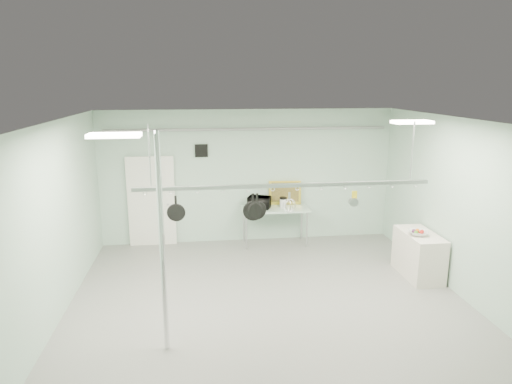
{
  "coord_description": "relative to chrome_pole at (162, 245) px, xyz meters",
  "views": [
    {
      "loc": [
        -1.15,
        -6.7,
        3.81
      ],
      "look_at": [
        -0.18,
        1.0,
        1.94
      ],
      "focal_mm": 32.0,
      "sensor_mm": 36.0,
      "label": 1
    }
  ],
  "objects": [
    {
      "name": "floor",
      "position": [
        1.7,
        0.6,
        -1.6
      ],
      "size": [
        8.0,
        8.0,
        0.0
      ],
      "primitive_type": "plane",
      "color": "gray",
      "rests_on": "ground"
    },
    {
      "name": "ceiling",
      "position": [
        1.7,
        0.6,
        1.59
      ],
      "size": [
        7.0,
        8.0,
        0.02
      ],
      "primitive_type": "cube",
      "color": "silver",
      "rests_on": "back_wall"
    },
    {
      "name": "back_wall",
      "position": [
        1.7,
        4.59,
        0.0
      ],
      "size": [
        7.0,
        0.02,
        3.2
      ],
      "primitive_type": "cube",
      "color": "#A2C3B2",
      "rests_on": "floor"
    },
    {
      "name": "right_wall",
      "position": [
        5.19,
        0.6,
        0.0
      ],
      "size": [
        0.02,
        8.0,
        3.2
      ],
      "primitive_type": "cube",
      "color": "#A2C3B2",
      "rests_on": "floor"
    },
    {
      "name": "door",
      "position": [
        -0.6,
        4.54,
        -0.55
      ],
      "size": [
        1.1,
        0.1,
        2.2
      ],
      "primitive_type": "cube",
      "color": "silver",
      "rests_on": "floor"
    },
    {
      "name": "wall_vent",
      "position": [
        0.6,
        4.57,
        0.65
      ],
      "size": [
        0.3,
        0.04,
        0.3
      ],
      "primitive_type": "cube",
      "color": "black",
      "rests_on": "back_wall"
    },
    {
      "name": "conduit_pipe",
      "position": [
        1.7,
        4.5,
        1.15
      ],
      "size": [
        6.6,
        0.07,
        0.07
      ],
      "primitive_type": "cylinder",
      "rotation": [
        0.0,
        1.57,
        0.0
      ],
      "color": "gray",
      "rests_on": "back_wall"
    },
    {
      "name": "chrome_pole",
      "position": [
        0.0,
        0.0,
        0.0
      ],
      "size": [
        0.08,
        0.08,
        3.2
      ],
      "primitive_type": "cylinder",
      "color": "silver",
      "rests_on": "floor"
    },
    {
      "name": "prep_table",
      "position": [
        2.3,
        4.2,
        -0.77
      ],
      "size": [
        1.6,
        0.7,
        0.91
      ],
      "color": "#B1D1BB",
      "rests_on": "floor"
    },
    {
      "name": "side_cabinet",
      "position": [
        4.85,
        2.0,
        -1.15
      ],
      "size": [
        0.6,
        1.2,
        0.9
      ],
      "primitive_type": "cube",
      "color": "beige",
      "rests_on": "floor"
    },
    {
      "name": "pot_rack",
      "position": [
        1.9,
        0.9,
        0.63
      ],
      "size": [
        4.8,
        0.06,
        1.0
      ],
      "color": "#B7B7BC",
      "rests_on": "ceiling"
    },
    {
      "name": "light_panel_left",
      "position": [
        -0.5,
        -0.2,
        1.56
      ],
      "size": [
        0.65,
        0.3,
        0.05
      ],
      "primitive_type": "cube",
      "color": "white",
      "rests_on": "ceiling"
    },
    {
      "name": "light_panel_right",
      "position": [
        4.1,
        1.2,
        1.56
      ],
      "size": [
        0.65,
        0.3,
        0.05
      ],
      "primitive_type": "cube",
      "color": "white",
      "rests_on": "ceiling"
    },
    {
      "name": "microwave",
      "position": [
        1.93,
        4.23,
        -0.55
      ],
      "size": [
        0.6,
        0.51,
        0.28
      ],
      "primitive_type": "imported",
      "rotation": [
        0.0,
        0.0,
        2.76
      ],
      "color": "black",
      "rests_on": "prep_table"
    },
    {
      "name": "coffee_canister",
      "position": [
        2.49,
        4.19,
        -0.59
      ],
      "size": [
        0.15,
        0.15,
        0.22
      ],
      "primitive_type": "cylinder",
      "rotation": [
        0.0,
        0.0,
        -0.0
      ],
      "color": "silver",
      "rests_on": "prep_table"
    },
    {
      "name": "painting_large",
      "position": [
        2.59,
        4.5,
        -0.41
      ],
      "size": [
        0.79,
        0.19,
        0.58
      ],
      "primitive_type": "cube",
      "rotation": [
        -0.14,
        0.0,
        -0.08
      ],
      "color": "yellow",
      "rests_on": "prep_table"
    },
    {
      "name": "painting_small",
      "position": [
        2.8,
        4.5,
        -0.57
      ],
      "size": [
        0.31,
        0.11,
        0.25
      ],
      "primitive_type": "cube",
      "rotation": [
        -0.17,
        0.0,
        -0.08
      ],
      "color": "#321D11",
      "rests_on": "prep_table"
    },
    {
      "name": "fruit_bowl",
      "position": [
        4.75,
        1.9,
        -0.65
      ],
      "size": [
        0.48,
        0.48,
        0.09
      ],
      "primitive_type": "imported",
      "rotation": [
        0.0,
        0.0,
        -0.34
      ],
      "color": "silver",
      "rests_on": "side_cabinet"
    },
    {
      "name": "skillet_left",
      "position": [
        0.16,
        0.9,
        0.29
      ],
      "size": [
        0.29,
        0.07,
        0.39
      ],
      "primitive_type": null,
      "rotation": [
        0.0,
        0.0,
        -0.04
      ],
      "color": "black",
      "rests_on": "pot_rack"
    },
    {
      "name": "skillet_mid",
      "position": [
        1.38,
        0.9,
        0.27
      ],
      "size": [
        0.32,
        0.11,
        0.44
      ],
      "primitive_type": null,
      "rotation": [
        0.0,
        0.0,
        -0.15
      ],
      "color": "black",
      "rests_on": "pot_rack"
    },
    {
      "name": "skillet_right",
      "position": [
        1.45,
        0.9,
        0.28
      ],
      "size": [
        0.31,
        0.12,
        0.41
      ],
      "primitive_type": null,
      "rotation": [
        0.0,
        0.0,
        0.21
      ],
      "color": "black",
      "rests_on": "pot_rack"
    },
    {
      "name": "whisk",
      "position": [
        1.97,
        0.9,
        0.3
      ],
      "size": [
        0.23,
        0.23,
        0.37
      ],
      "primitive_type": null,
      "rotation": [
        0.0,
        0.0,
        -0.04
      ],
      "color": "silver",
      "rests_on": "pot_rack"
    },
    {
      "name": "grater",
      "position": [
        3.06,
        0.9,
        0.38
      ],
      "size": [
        0.09,
        0.04,
        0.21
      ],
      "primitive_type": null,
      "rotation": [
        0.0,
        0.0,
        0.3
      ],
      "color": "orange",
      "rests_on": "pot_rack"
    },
    {
      "name": "saucepan",
      "position": [
        3.05,
        0.9,
        0.35
      ],
      "size": [
        0.17,
        0.14,
        0.27
      ],
      "primitive_type": null,
      "rotation": [
        0.0,
        0.0,
        0.42
      ],
      "color": "silver",
      "rests_on": "pot_rack"
    },
    {
      "name": "fruit_cluster",
      "position": [
        4.75,
        1.9,
        -0.61
      ],
      "size": [
        0.24,
        0.24,
        0.09
      ],
      "primitive_type": null,
      "color": "#AF1610",
      "rests_on": "fruit_bowl"
    }
  ]
}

